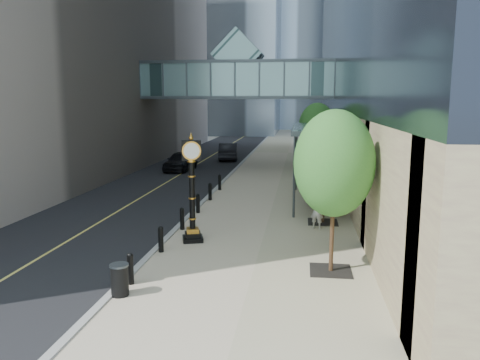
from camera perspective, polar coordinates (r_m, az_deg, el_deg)
name	(u,v)px	position (r m, az deg, el deg)	size (l,w,h in m)	color
ground	(209,304)	(13.88, -3.81, -14.84)	(320.00, 320.00, 0.00)	gray
road	(218,152)	(53.55, -2.72, 3.42)	(8.00, 180.00, 0.02)	black
sidewalk	(288,153)	(52.71, 5.88, 3.31)	(8.00, 180.00, 0.06)	tan
curb	(253,152)	(52.98, 1.55, 3.39)	(0.25, 180.00, 0.07)	gray
distant_tower_c	(273,1)	(135.33, 4.10, 20.95)	(22.00, 22.00, 65.00)	#ADC3DA
skywalk	(238,78)	(40.81, -0.23, 12.35)	(17.00, 4.20, 5.80)	slate
entrance_canopy	(319,129)	(26.44, 9.66, 6.10)	(3.00, 8.00, 4.38)	#383F44
bollard_row	(191,211)	(22.62, -6.04, -3.83)	(0.20, 16.20, 0.90)	black
street_trees	(320,138)	(28.40, 9.74, 5.06)	(2.71, 28.57, 5.58)	black
street_clock	(192,196)	(19.03, -5.86, -1.98)	(1.01, 1.01, 4.32)	black
trash_bin	(120,281)	(14.53, -14.46, -11.81)	(0.52, 0.52, 0.90)	black
pedestrian	(317,211)	(21.29, 9.35, -3.76)	(0.59, 0.39, 1.62)	#B7B3A8
car_near	(181,161)	(39.35, -7.25, 2.32)	(1.88, 4.68, 1.59)	black
car_far	(228,151)	(46.44, -1.44, 3.52)	(1.75, 5.01, 1.65)	black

